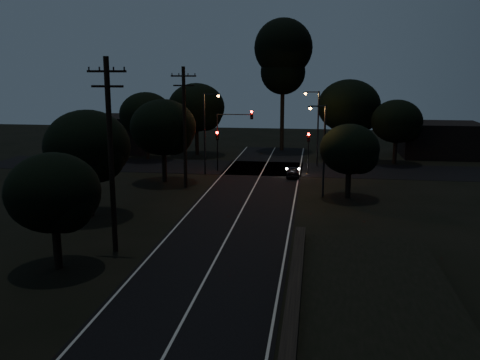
% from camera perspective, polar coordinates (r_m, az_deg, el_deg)
% --- Properties ---
extents(road_surface, '(60.00, 70.00, 0.03)m').
position_cam_1_polar(road_surface, '(45.72, 1.26, -1.23)').
color(road_surface, black).
rests_on(road_surface, ground).
extents(utility_pole_mid, '(2.20, 0.30, 11.00)m').
position_cam_1_polar(utility_pole_mid, '(30.63, -13.63, 2.82)').
color(utility_pole_mid, black).
rests_on(utility_pole_mid, ground).
extents(utility_pole_far, '(2.20, 0.30, 10.50)m').
position_cam_1_polar(utility_pole_far, '(46.74, -5.94, 5.80)').
color(utility_pole_far, black).
rests_on(utility_pole_far, ground).
extents(tree_left_b, '(4.86, 4.86, 6.18)m').
position_cam_1_polar(tree_left_b, '(28.94, -19.08, -1.53)').
color(tree_left_b, black).
rests_on(tree_left_b, ground).
extents(tree_left_c, '(5.99, 5.99, 7.57)m').
position_cam_1_polar(tree_left_c, '(38.68, -15.75, 3.27)').
color(tree_left_c, black).
rests_on(tree_left_c, ground).
extents(tree_left_d, '(6.01, 6.01, 7.63)m').
position_cam_1_polar(tree_left_d, '(49.20, -7.99, 5.42)').
color(tree_left_d, black).
rests_on(tree_left_d, ground).
extents(tree_far_nw, '(6.81, 6.81, 8.62)m').
position_cam_1_polar(tree_far_nw, '(64.68, -4.50, 7.59)').
color(tree_far_nw, black).
rests_on(tree_far_nw, ground).
extents(tree_far_w, '(6.04, 6.04, 7.70)m').
position_cam_1_polar(tree_far_w, '(62.21, -9.85, 6.75)').
color(tree_far_w, black).
rests_on(tree_far_w, ground).
extents(tree_far_ne, '(7.21, 7.21, 9.12)m').
position_cam_1_polar(tree_far_ne, '(63.23, 11.79, 7.57)').
color(tree_far_ne, black).
rests_on(tree_far_ne, ground).
extents(tree_far_e, '(5.54, 5.54, 7.02)m').
position_cam_1_polar(tree_far_e, '(60.92, 16.57, 5.90)').
color(tree_far_e, black).
rests_on(tree_far_e, ground).
extents(tree_right_a, '(4.75, 4.75, 6.04)m').
position_cam_1_polar(tree_right_a, '(43.58, 11.83, 3.09)').
color(tree_right_a, black).
rests_on(tree_right_a, ground).
extents(tall_pine, '(7.23, 7.23, 16.43)m').
position_cam_1_polar(tall_pine, '(68.25, 4.62, 13.08)').
color(tall_pine, black).
rests_on(tall_pine, ground).
extents(building_left, '(10.00, 8.00, 4.40)m').
position_cam_1_polar(building_left, '(70.31, -13.08, 4.89)').
color(building_left, black).
rests_on(building_left, ground).
extents(building_right, '(9.00, 7.00, 4.00)m').
position_cam_1_polar(building_right, '(68.23, 20.55, 4.07)').
color(building_right, black).
rests_on(building_right, ground).
extents(signal_left, '(0.28, 0.35, 4.10)m').
position_cam_1_polar(signal_left, '(54.52, -2.42, 3.92)').
color(signal_left, black).
rests_on(signal_left, ground).
extents(signal_right, '(0.28, 0.35, 4.10)m').
position_cam_1_polar(signal_right, '(53.62, 7.31, 3.70)').
color(signal_right, black).
rests_on(signal_right, ground).
extents(signal_mast, '(3.70, 0.35, 6.25)m').
position_cam_1_polar(signal_mast, '(54.06, -0.67, 5.46)').
color(signal_mast, black).
rests_on(signal_mast, ground).
extents(streetlight_a, '(1.66, 0.26, 8.00)m').
position_cam_1_polar(streetlight_a, '(52.50, -3.60, 5.57)').
color(streetlight_a, black).
rests_on(streetlight_a, ground).
extents(streetlight_b, '(1.66, 0.26, 8.00)m').
position_cam_1_polar(streetlight_b, '(57.38, 8.13, 6.02)').
color(streetlight_b, black).
rests_on(streetlight_b, ground).
extents(streetlight_c, '(1.46, 0.26, 7.50)m').
position_cam_1_polar(streetlight_c, '(43.52, 8.76, 3.77)').
color(streetlight_c, black).
rests_on(streetlight_c, ground).
extents(car, '(1.39, 3.14, 1.05)m').
position_cam_1_polar(car, '(51.91, 5.66, 0.88)').
color(car, black).
rests_on(car, ground).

